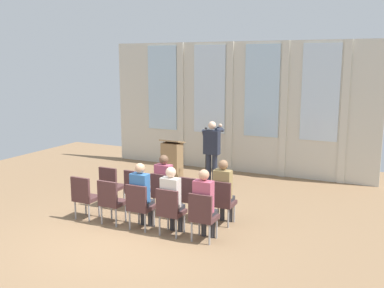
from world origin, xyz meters
name	(u,v)px	position (x,y,z in m)	size (l,w,h in m)	color
ground_plane	(126,238)	(0.00, 0.00, 0.00)	(15.34, 15.34, 0.00)	#846647
rear_partition	(237,106)	(0.04, 5.89, 2.00)	(8.26, 0.14, 3.89)	beige
speaker	(212,148)	(0.01, 4.10, 1.02)	(0.52, 0.69, 1.75)	#232838
mic_stand	(206,170)	(-0.25, 4.29, 0.34)	(0.28, 0.28, 1.55)	black
lectern	(172,160)	(-1.26, 4.20, 0.55)	(0.60, 0.48, 1.16)	#93724C
chair_r0_c0	(111,184)	(-1.38, 1.45, 0.53)	(0.46, 0.44, 0.94)	#99999E
chair_r0_c1	(136,187)	(-0.69, 1.45, 0.53)	(0.46, 0.44, 0.94)	#99999E
chair_r0_c2	(163,191)	(0.00, 1.45, 0.53)	(0.46, 0.44, 0.94)	#99999E
audience_r0_c2	(165,181)	(0.00, 1.53, 0.74)	(0.36, 0.39, 1.33)	#2D2D33
chair_r0_c3	(192,195)	(0.69, 1.45, 0.53)	(0.46, 0.44, 0.94)	#99999E
chair_r0_c4	(222,200)	(1.38, 1.45, 0.53)	(0.46, 0.44, 0.94)	#99999E
audience_r0_c4	(223,189)	(1.38, 1.53, 0.75)	(0.36, 0.39, 1.36)	#2D2D33
chair_r1_c0	(84,195)	(-1.38, 0.50, 0.53)	(0.46, 0.44, 0.94)	#99999E
chair_r1_c1	(111,199)	(-0.69, 0.50, 0.53)	(0.46, 0.44, 0.94)	#99999E
chair_r1_c2	(139,204)	(0.00, 0.50, 0.53)	(0.46, 0.44, 0.94)	#99999E
audience_r1_c2	(141,192)	(0.00, 0.57, 0.75)	(0.36, 0.39, 1.35)	#2D2D33
chair_r1_c3	(170,209)	(0.69, 0.50, 0.53)	(0.46, 0.44, 0.94)	#99999E
audience_r1_c3	(172,197)	(0.69, 0.57, 0.75)	(0.36, 0.39, 1.35)	#2D2D33
chair_r1_c4	(203,214)	(1.38, 0.50, 0.53)	(0.46, 0.44, 0.94)	#99999E
audience_r1_c4	(204,201)	(1.38, 0.57, 0.76)	(0.36, 0.39, 1.37)	#2D2D33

